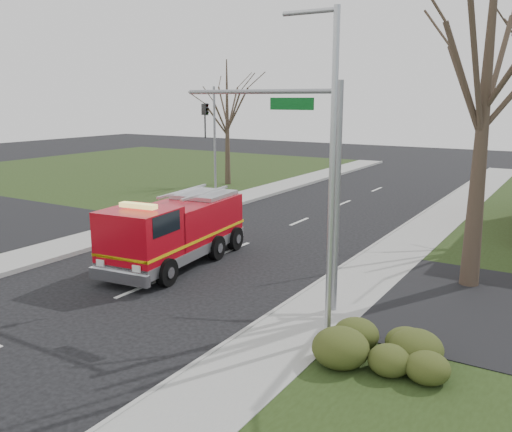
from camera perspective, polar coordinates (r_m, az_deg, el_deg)
The scene contains 10 objects.
ground at distance 18.84m, azimuth -12.41°, elevation -7.56°, with size 120.00×120.00×0.00m, color black.
sidewalk_right at distance 15.43m, azimuth 4.82°, elevation -11.58°, with size 2.40×80.00×0.15m, color gray.
sidewalk_left at distance 23.39m, azimuth -23.49°, elevation -4.21°, with size 2.40×80.00×0.15m, color gray.
hedge_corner at distance 13.43m, azimuth 13.87°, elevation -13.32°, with size 2.80×2.00×0.90m, color #2F3E16.
bare_tree_near at distance 18.91m, azimuth 23.24°, elevation 14.69°, with size 6.00×6.00×12.00m.
bare_tree_left at distance 39.64m, azimuth -3.06°, elevation 11.19°, with size 4.50×4.50×9.00m.
traffic_signal_mast at distance 15.98m, azimuth 4.37°, elevation 6.51°, with size 5.29×0.18×6.80m.
streetlight_pole at distance 13.38m, azimuth 7.80°, elevation 4.64°, with size 1.48×0.16×8.40m.
utility_pole_far at distance 33.00m, azimuth -4.36°, elevation 7.37°, with size 0.14×0.14×7.00m, color gray.
fire_engine at distance 21.05m, azimuth -8.54°, elevation -1.73°, with size 3.24×7.11×2.78m.
Camera 1 is at (12.47, -12.64, 6.30)m, focal length 38.00 mm.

